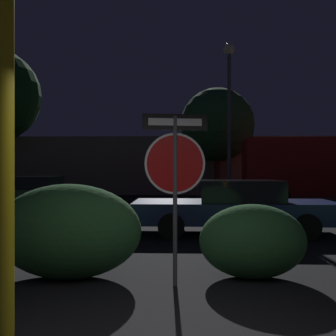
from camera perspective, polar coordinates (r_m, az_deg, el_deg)
road_center_stripe at (r=11.41m, az=1.48°, el=-8.16°), size 33.57×0.12×0.01m
stop_sign at (r=5.14m, az=1.09°, el=0.60°), size 0.90×0.17×2.36m
yellow_pole_left at (r=3.60m, az=-23.41°, el=1.80°), size 0.13×0.13×3.46m
hedge_bush_1 at (r=5.75m, az=-14.94°, el=-9.27°), size 2.15×1.20×1.39m
hedge_bush_2 at (r=5.73m, az=12.77°, el=-10.82°), size 1.57×0.94×1.09m
passing_car_1 at (r=13.85m, az=-19.24°, el=-3.92°), size 4.00×1.90×1.33m
passing_car_2 at (r=9.38m, az=10.20°, el=-5.84°), size 5.00×1.86×1.32m
delivery_truck at (r=18.85m, az=22.52°, el=-0.06°), size 7.30×2.78×2.99m
street_lamp at (r=17.34m, az=9.30°, el=10.89°), size 0.50×0.50×7.24m
tree_1 at (r=22.24m, az=7.50°, el=6.50°), size 4.32×4.32×6.32m
building_backdrop at (r=24.04m, az=2.03°, el=0.35°), size 24.75×3.17×3.55m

